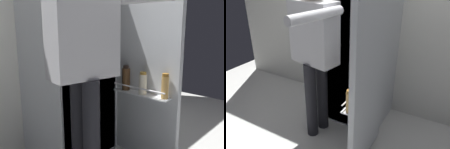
# 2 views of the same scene
# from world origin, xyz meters

# --- Properties ---
(kitchen_wall) EXTENTS (4.40, 0.10, 2.59)m
(kitchen_wall) POSITION_xyz_m (0.00, 0.90, 1.29)
(kitchen_wall) COLOR silver
(kitchen_wall) RESTS_ON ground_plane
(refrigerator) EXTENTS (0.69, 1.23, 1.64)m
(refrigerator) POSITION_xyz_m (0.03, 0.50, 0.82)
(refrigerator) COLOR silver
(refrigerator) RESTS_ON ground_plane
(person) EXTENTS (0.57, 0.83, 1.67)m
(person) POSITION_xyz_m (-0.26, 0.03, 1.01)
(person) COLOR black
(person) RESTS_ON ground_plane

